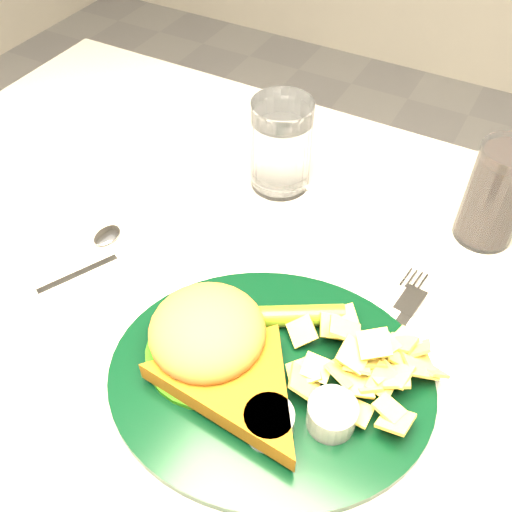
{
  "coord_description": "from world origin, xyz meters",
  "views": [
    {
      "loc": [
        0.2,
        -0.37,
        1.27
      ],
      "look_at": [
        -0.01,
        0.01,
        0.8
      ],
      "focal_mm": 40.0,
      "sensor_mm": 36.0,
      "label": 1
    }
  ],
  "objects": [
    {
      "name": "dinner_plate",
      "position": [
        0.07,
        -0.1,
        0.79
      ],
      "size": [
        0.41,
        0.38,
        0.08
      ],
      "primitive_type": null,
      "rotation": [
        0.0,
        0.0,
        0.36
      ],
      "color": "black",
      "rests_on": "table"
    },
    {
      "name": "wrapped_straw",
      "position": [
        -0.0,
        0.2,
        0.75
      ],
      "size": [
        0.22,
        0.11,
        0.01
      ],
      "primitive_type": null,
      "rotation": [
        0.0,
        0.0,
        0.16
      ],
      "color": "white",
      "rests_on": "table"
    },
    {
      "name": "fork_napkin",
      "position": [
        0.16,
        -0.01,
        0.76
      ],
      "size": [
        0.16,
        0.2,
        0.01
      ],
      "primitive_type": null,
      "rotation": [
        0.0,
        0.0,
        -0.12
      ],
      "color": "white",
      "rests_on": "table"
    },
    {
      "name": "table",
      "position": [
        0.0,
        0.0,
        0.38
      ],
      "size": [
        1.2,
        0.8,
        0.75
      ],
      "primitive_type": null,
      "color": "#AEA79D",
      "rests_on": "ground"
    },
    {
      "name": "water_glass",
      "position": [
        -0.07,
        0.19,
        0.81
      ],
      "size": [
        0.1,
        0.1,
        0.13
      ],
      "primitive_type": "cylinder",
      "rotation": [
        0.0,
        0.0,
        0.31
      ],
      "color": "silver",
      "rests_on": "table"
    },
    {
      "name": "spoon",
      "position": [
        -0.2,
        -0.08,
        0.75
      ],
      "size": [
        0.09,
        0.14,
        0.01
      ],
      "primitive_type": null,
      "rotation": [
        0.0,
        0.0,
        -0.47
      ],
      "color": "silver",
      "rests_on": "table"
    },
    {
      "name": "cola_glass",
      "position": [
        0.21,
        0.22,
        0.82
      ],
      "size": [
        0.09,
        0.09,
        0.13
      ],
      "primitive_type": "cylinder",
      "rotation": [
        0.0,
        0.0,
        -0.33
      ],
      "color": "black",
      "rests_on": "table"
    },
    {
      "name": "ramekin",
      "position": [
        -0.23,
        0.11,
        0.77
      ],
      "size": [
        0.05,
        0.05,
        0.03
      ],
      "primitive_type": "cylinder",
      "rotation": [
        0.0,
        0.0,
        -0.05
      ],
      "color": "white",
      "rests_on": "table"
    }
  ]
}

